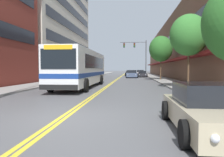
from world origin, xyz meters
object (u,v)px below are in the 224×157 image
street_tree_right_mid (189,35)px  car_slate_blue_moving_second (132,74)px  traffic_signal_mast (138,51)px  car_black_moving_lead (129,73)px  city_bus (82,67)px  car_white_parked_right_mid (140,73)px  street_lamp_left_near (0,1)px  car_navy_parked_left_near (89,75)px  car_beige_parked_right_foreground (209,110)px  car_charcoal_parked_right_far (142,74)px  street_tree_right_far (161,49)px  car_red_moving_third (131,73)px  car_champagne_parked_left_far (96,74)px

street_tree_right_mid → car_slate_blue_moving_second: bearing=101.6°
traffic_signal_mast → car_black_moving_lead: bearing=110.0°
city_bus → car_white_parked_right_mid: (6.46, 31.47, -1.19)m
traffic_signal_mast → city_bus: bearing=-102.4°
car_white_parked_right_mid → street_lamp_left_near: 40.60m
car_navy_parked_left_near → car_beige_parked_right_foreground: bearing=-72.4°
car_navy_parked_left_near → car_charcoal_parked_right_far: size_ratio=1.10×
traffic_signal_mast → street_tree_right_far: (2.93, -13.69, -0.76)m
car_white_parked_right_mid → street_tree_right_far: 19.73m
car_charcoal_parked_right_far → street_tree_right_mid: (2.57, -26.05, 3.83)m
car_beige_parked_right_foreground → street_tree_right_mid: bearing=78.5°
street_lamp_left_near → street_tree_right_far: bearing=60.2°
car_charcoal_parked_right_far → traffic_signal_mast: 4.89m
city_bus → traffic_signal_mast: traffic_signal_mast is taller
traffic_signal_mast → street_tree_right_mid: size_ratio=1.25×
car_black_moving_lead → car_red_moving_third: 8.33m
city_bus → car_white_parked_right_mid: bearing=78.4°
car_champagne_parked_left_far → car_white_parked_right_mid: (8.65, 10.57, 0.00)m
street_tree_right_mid → car_black_moving_lead: bearing=99.2°
car_slate_blue_moving_second → car_beige_parked_right_foreground: bearing=-86.5°
car_slate_blue_moving_second → street_tree_right_far: street_tree_right_far is taller
car_red_moving_third → car_charcoal_parked_right_far: bearing=-81.3°
car_champagne_parked_left_far → street_lamp_left_near: size_ratio=0.47×
car_champagne_parked_left_far → street_lamp_left_near: 29.07m
car_champagne_parked_left_far → car_white_parked_right_mid: bearing=50.7°
car_black_moving_lead → traffic_signal_mast: traffic_signal_mast is taller
car_champagne_parked_left_far → car_beige_parked_right_foreground: bearing=-75.6°
car_beige_parked_right_foreground → traffic_signal_mast: 39.74m
street_lamp_left_near → street_tree_right_mid: bearing=28.6°
car_white_parked_right_mid → car_charcoal_parked_right_far: car_white_parked_right_mid is taller
car_charcoal_parked_right_far → car_black_moving_lead: (-2.61, 5.94, 0.01)m
car_slate_blue_moving_second → street_lamp_left_near: 30.30m
car_black_moving_lead → car_navy_parked_left_near: bearing=-109.6°
car_charcoal_parked_right_far → street_lamp_left_near: street_lamp_left_near is taller
car_slate_blue_moving_second → traffic_signal_mast: traffic_signal_mast is taller
car_red_moving_third → car_navy_parked_left_near: bearing=-104.4°
car_charcoal_parked_right_far → street_tree_right_mid: bearing=-84.4°
car_navy_parked_left_near → street_tree_right_mid: size_ratio=0.80×
car_beige_parked_right_foreground → car_black_moving_lead: 44.35m
car_slate_blue_moving_second → city_bus: bearing=-102.0°
car_white_parked_right_mid → city_bus: bearing=-101.6°
car_white_parked_right_mid → car_beige_parked_right_foreground: bearing=-89.8°
car_champagne_parked_left_far → street_tree_right_far: 14.40m
car_navy_parked_left_near → car_slate_blue_moving_second: 9.91m
car_navy_parked_left_near → car_champagne_parked_left_far: bearing=91.1°
car_champagne_parked_left_far → street_tree_right_mid: 25.14m
car_black_moving_lead → street_lamp_left_near: size_ratio=0.44×
car_white_parked_right_mid → car_black_moving_lead: car_white_parked_right_mid is taller
car_champagne_parked_left_far → car_charcoal_parked_right_far: bearing=24.1°
city_bus → car_navy_parked_left_near: (-2.06, 13.83, -1.18)m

